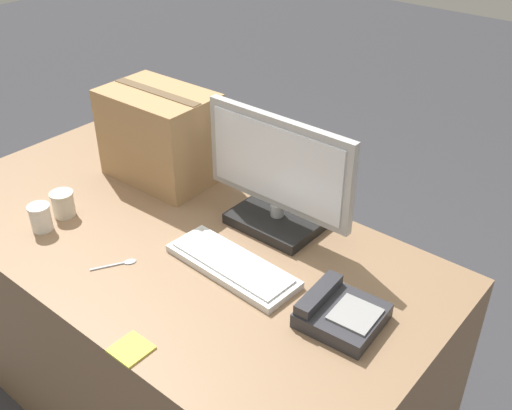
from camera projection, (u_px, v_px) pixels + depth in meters
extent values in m
plane|color=#38383D|center=(183.00, 389.00, 2.33)|extent=(12.00, 12.00, 0.00)
cube|color=#8C6B4C|center=(176.00, 319.00, 2.13)|extent=(1.80, 0.90, 0.74)
cube|color=black|center=(277.00, 220.00, 1.97)|extent=(0.29, 0.22, 0.04)
cylinder|color=#B2B2B2|center=(277.00, 210.00, 1.95)|extent=(0.04, 0.04, 0.04)
cube|color=#B2B2B2|center=(278.00, 163.00, 1.86)|extent=(0.54, 0.03, 0.31)
cube|color=white|center=(275.00, 165.00, 1.85)|extent=(0.50, 0.01, 0.26)
cube|color=silver|center=(233.00, 266.00, 1.78)|extent=(0.43, 0.17, 0.02)
cube|color=silver|center=(233.00, 262.00, 1.77)|extent=(0.40, 0.14, 0.01)
cube|color=#2D2D33|center=(342.00, 316.00, 1.58)|extent=(0.21, 0.21, 0.04)
cube|color=#2D2D33|center=(319.00, 294.00, 1.60)|extent=(0.06, 0.19, 0.03)
cube|color=gray|center=(355.00, 314.00, 1.55)|extent=(0.12, 0.12, 0.01)
cylinder|color=beige|center=(63.00, 205.00, 2.01)|extent=(0.07, 0.07, 0.08)
cylinder|color=beige|center=(61.00, 194.00, 1.99)|extent=(0.08, 0.08, 0.01)
cylinder|color=white|center=(41.00, 219.00, 1.94)|extent=(0.07, 0.07, 0.08)
cylinder|color=white|center=(38.00, 207.00, 1.91)|extent=(0.07, 0.07, 0.01)
cube|color=#B2B2B7|center=(108.00, 266.00, 1.79)|extent=(0.06, 0.10, 0.00)
ellipsoid|color=#B2B2B7|center=(130.00, 261.00, 1.81)|extent=(0.04, 0.05, 0.00)
cube|color=tan|center=(160.00, 135.00, 2.17)|extent=(0.41, 0.28, 0.33)
cube|color=brown|center=(156.00, 92.00, 2.08)|extent=(0.39, 0.05, 0.00)
cube|color=#E5DB4C|center=(131.00, 349.00, 1.51)|extent=(0.09, 0.09, 0.01)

